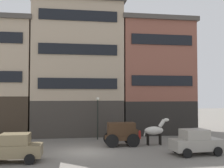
{
  "coord_description": "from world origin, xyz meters",
  "views": [
    {
      "loc": [
        -1.12,
        -20.7,
        4.35
      ],
      "look_at": [
        2.36,
        1.86,
        5.28
      ],
      "focal_mm": 43.0,
      "sensor_mm": 36.0,
      "label": 1
    }
  ],
  "objects": [
    {
      "name": "fire_hydrant_curbside",
      "position": [
        5.66,
        5.28,
        0.43
      ],
      "size": [
        0.24,
        0.24,
        0.83
      ],
      "color": "maroon",
      "rests_on": "ground_plane"
    },
    {
      "name": "building_center_right",
      "position": [
        8.54,
        9.29,
        6.53
      ],
      "size": [
        8.51,
        5.75,
        12.98
      ],
      "color": "black",
      "rests_on": "ground_plane"
    },
    {
      "name": "sedan_light",
      "position": [
        -4.79,
        -2.4,
        0.91
      ],
      "size": [
        3.73,
        1.91,
        1.83
      ],
      "color": "#7A6B4C",
      "rests_on": "ground_plane"
    },
    {
      "name": "cargo_wagon",
      "position": [
        3.21,
        1.91,
        1.15
      ],
      "size": [
        2.91,
        1.52,
        1.98
      ],
      "color": "#3D2819",
      "rests_on": "ground_plane"
    },
    {
      "name": "streetlamp_curbside",
      "position": [
        1.5,
        5.55,
        2.67
      ],
      "size": [
        0.32,
        0.32,
        4.12
      ],
      "color": "black",
      "rests_on": "ground_plane"
    },
    {
      "name": "draft_horse",
      "position": [
        6.16,
        1.91,
        1.27
      ],
      "size": [
        2.34,
        0.61,
        2.3
      ],
      "color": "beige",
      "rests_on": "ground_plane"
    },
    {
      "name": "pedestrian_officer",
      "position": [
        2.46,
        5.03,
        0.98
      ],
      "size": [
        0.45,
        0.45,
        1.79
      ],
      "color": "#38332D",
      "rests_on": "ground_plane"
    },
    {
      "name": "building_center_left",
      "position": [
        -0.37,
        9.29,
        7.41
      ],
      "size": [
        10.01,
        5.75,
        14.74
      ],
      "color": "#38332D",
      "rests_on": "ground_plane"
    },
    {
      "name": "ground_plane",
      "position": [
        0.0,
        0.0,
        0.0
      ],
      "size": [
        120.0,
        120.0,
        0.0
      ],
      "primitive_type": "plane",
      "color": "slate"
    },
    {
      "name": "sedan_dark",
      "position": [
        7.95,
        -2.15,
        0.91
      ],
      "size": [
        3.82,
        2.1,
        1.83
      ],
      "color": "gray",
      "rests_on": "ground_plane"
    }
  ]
}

